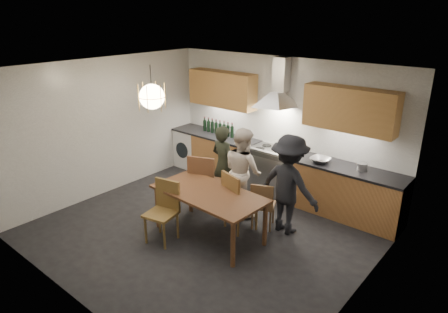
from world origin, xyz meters
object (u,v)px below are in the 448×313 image
Objects in this scene: chair_front at (164,207)px; person_mid at (243,171)px; person_right at (289,185)px; stock_pot at (362,167)px; wine_bottles at (218,127)px; mixing_bowl at (320,160)px; chair_back_left at (203,179)px; dining_table at (209,197)px; person_left at (223,164)px.

chair_front is 1.56m from person_mid.
person_right reaches higher than person_mid.
person_right is 1.33m from stock_pot.
chair_front is 1.97m from person_right.
chair_front is 1.15× the size of wine_bottles.
mixing_bowl is at bearing -114.75° from person_mid.
person_mid is 4.50× the size of mixing_bowl.
person_right is (1.34, 1.43, 0.26)m from chair_front.
chair_back_left is 3.11× the size of mixing_bowl.
dining_table is 2.60m from stock_pot.
person_left is at bearing -156.67° from stock_pot.
person_mid is (-0.10, 1.00, 0.10)m from dining_table.
chair_front is 2.83m from wine_bottles.
person_left is 8.53× the size of stock_pot.
mixing_bowl is at bearing -171.41° from stock_pot.
person_right is 1.01m from mixing_bowl.
mixing_bowl is 0.71m from stock_pot.
person_right is at bearing -122.97° from stock_pot.
dining_table is 10.65× the size of stock_pot.
dining_table is at bearing -52.46° from wine_bottles.
person_right reaches higher than wine_bottles.
dining_table is 2.14m from mixing_bowl.
dining_table is at bearing -127.72° from stock_pot.
dining_table is at bearing 51.37° from person_right.
stock_pot is (0.70, 0.11, 0.02)m from mixing_bowl.
person_mid is at bearing -0.22° from person_right.
person_mid is 1.84m from wine_bottles.
chair_back_left is at bearing 86.55° from chair_front.
person_left is 1.75× the size of wine_bottles.
person_right is at bearing -162.56° from person_mid.
mixing_bowl is 0.41× the size of wine_bottles.
wine_bottles reaches higher than chair_back_left.
chair_back_left is 1.55m from person_right.
person_left is (-0.15, 1.59, 0.18)m from chair_front.
person_mid is 0.96m from person_right.
chair_back_left is 0.54m from person_left.
person_mid is at bearing -136.46° from mixing_bowl.
chair_back_left is at bearing 18.03° from person_right.
dining_table is 2.63m from wine_bottles.
mixing_bowl reaches higher than chair_front.
stock_pot is (1.58, 2.04, 0.29)m from dining_table.
person_right is at bearing -179.78° from person_left.
person_left is at bearing -45.32° from wine_bottles.
person_right is at bearing -91.19° from mixing_bowl.
chair_back_left is at bearing -146.16° from stock_pot.
person_left is at bearing 83.58° from chair_front.
person_right is at bearing -24.83° from wine_bottles.
chair_back_left is at bearing -137.67° from mixing_bowl.
mixing_bowl is at bearing -159.93° from chair_back_left.
chair_back_left is 0.65× the size of person_right.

